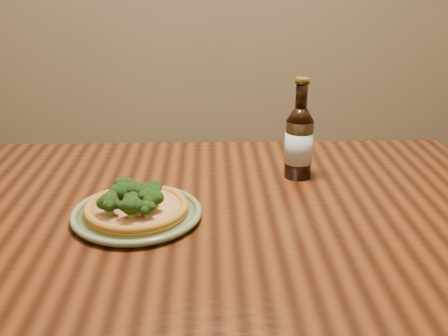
{
  "coord_description": "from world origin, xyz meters",
  "views": [
    {
      "loc": [
        0.1,
        -0.97,
        1.27
      ],
      "look_at": [
        0.13,
        0.16,
        0.82
      ],
      "focal_mm": 42.0,
      "sensor_mm": 36.0,
      "label": 1
    }
  ],
  "objects_px": {
    "plate": "(137,214)",
    "pizza": "(136,206)",
    "beer_bottle": "(299,142)",
    "table": "(169,244)"
  },
  "relations": [
    {
      "from": "plate",
      "to": "pizza",
      "type": "relative_size",
      "value": 1.26
    },
    {
      "from": "table",
      "to": "beer_bottle",
      "type": "distance_m",
      "value": 0.41
    },
    {
      "from": "plate",
      "to": "beer_bottle",
      "type": "bearing_deg",
      "value": 29.87
    },
    {
      "from": "plate",
      "to": "pizza",
      "type": "xyz_separation_m",
      "value": [
        -0.0,
        -0.0,
        0.02
      ]
    },
    {
      "from": "table",
      "to": "pizza",
      "type": "distance_m",
      "value": 0.15
    },
    {
      "from": "table",
      "to": "pizza",
      "type": "relative_size",
      "value": 7.13
    },
    {
      "from": "beer_bottle",
      "to": "pizza",
      "type": "bearing_deg",
      "value": -159.31
    },
    {
      "from": "table",
      "to": "plate",
      "type": "distance_m",
      "value": 0.13
    },
    {
      "from": "plate",
      "to": "pizza",
      "type": "bearing_deg",
      "value": -101.26
    },
    {
      "from": "table",
      "to": "beer_bottle",
      "type": "bearing_deg",
      "value": 28.29
    }
  ]
}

